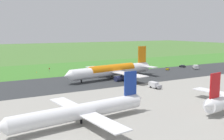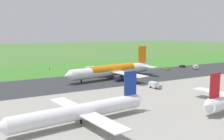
{
  "view_description": "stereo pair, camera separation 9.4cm",
  "coord_description": "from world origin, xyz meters",
  "px_view_note": "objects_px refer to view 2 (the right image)",
  "views": [
    {
      "loc": [
        57.66,
        115.15,
        24.26
      ],
      "look_at": [
        -7.47,
        0.0,
        4.5
      ],
      "focal_mm": 42.34,
      "sensor_mm": 36.0,
      "label": 1
    },
    {
      "loc": [
        57.57,
        115.19,
        24.26
      ],
      "look_at": [
        -7.47,
        0.0,
        4.5
      ],
      "focal_mm": 42.34,
      "sensor_mm": 36.0,
      "label": 2
    }
  ],
  "objects_px": {
    "airliner_parked_far": "(82,111)",
    "traffic_cone_orange": "(36,72)",
    "airliner_main": "(113,70)",
    "no_stopping_sign": "(49,70)",
    "service_truck_baggage": "(196,67)",
    "service_car_ops": "(167,69)",
    "service_car_followme": "(183,66)",
    "service_truck_fuel": "(155,85)"
  },
  "relations": [
    {
      "from": "airliner_parked_far",
      "to": "service_truck_baggage",
      "type": "bearing_deg",
      "value": -151.06
    },
    {
      "from": "service_truck_fuel",
      "to": "service_car_ops",
      "type": "relative_size",
      "value": 1.41
    },
    {
      "from": "airliner_main",
      "to": "airliner_parked_far",
      "type": "relative_size",
      "value": 1.26
    },
    {
      "from": "service_car_followme",
      "to": "airliner_main",
      "type": "bearing_deg",
      "value": 12.46
    },
    {
      "from": "airliner_main",
      "to": "service_car_followme",
      "type": "height_order",
      "value": "airliner_main"
    },
    {
      "from": "airliner_parked_far",
      "to": "no_stopping_sign",
      "type": "bearing_deg",
      "value": -101.03
    },
    {
      "from": "airliner_parked_far",
      "to": "service_truck_fuel",
      "type": "relative_size",
      "value": 7.07
    },
    {
      "from": "airliner_main",
      "to": "service_truck_baggage",
      "type": "distance_m",
      "value": 63.03
    },
    {
      "from": "service_car_ops",
      "to": "traffic_cone_orange",
      "type": "bearing_deg",
      "value": -22.21
    },
    {
      "from": "airliner_main",
      "to": "service_car_ops",
      "type": "xyz_separation_m",
      "value": [
        -44.74,
        -9.42,
        -3.51
      ]
    },
    {
      "from": "airliner_main",
      "to": "no_stopping_sign",
      "type": "relative_size",
      "value": 22.05
    },
    {
      "from": "service_car_ops",
      "to": "traffic_cone_orange",
      "type": "height_order",
      "value": "service_car_ops"
    },
    {
      "from": "airliner_main",
      "to": "airliner_parked_far",
      "type": "height_order",
      "value": "airliner_main"
    },
    {
      "from": "service_car_followme",
      "to": "no_stopping_sign",
      "type": "xyz_separation_m",
      "value": [
        83.51,
        -23.0,
        0.62
      ]
    },
    {
      "from": "service_car_ops",
      "to": "airliner_parked_far",
      "type": "bearing_deg",
      "value": 36.6
    },
    {
      "from": "airliner_parked_far",
      "to": "service_truck_baggage",
      "type": "relative_size",
      "value": 6.99
    },
    {
      "from": "no_stopping_sign",
      "to": "traffic_cone_orange",
      "type": "relative_size",
      "value": 4.46
    },
    {
      "from": "service_truck_baggage",
      "to": "no_stopping_sign",
      "type": "xyz_separation_m",
      "value": [
        84.87,
        -33.13,
        0.06
      ]
    },
    {
      "from": "airliner_parked_far",
      "to": "service_truck_baggage",
      "type": "xyz_separation_m",
      "value": [
        -102.37,
        -56.61,
        -2.0
      ]
    },
    {
      "from": "traffic_cone_orange",
      "to": "airliner_parked_far",
      "type": "bearing_deg",
      "value": 83.51
    },
    {
      "from": "service_car_followme",
      "to": "service_car_ops",
      "type": "bearing_deg",
      "value": 13.98
    },
    {
      "from": "service_truck_baggage",
      "to": "service_car_ops",
      "type": "relative_size",
      "value": 1.42
    },
    {
      "from": "airliner_parked_far",
      "to": "traffic_cone_orange",
      "type": "xyz_separation_m",
      "value": [
        -10.54,
        -92.67,
        -3.13
      ]
    },
    {
      "from": "airliner_parked_far",
      "to": "traffic_cone_orange",
      "type": "distance_m",
      "value": 93.32
    },
    {
      "from": "traffic_cone_orange",
      "to": "service_car_followme",
      "type": "bearing_deg",
      "value": 164.01
    },
    {
      "from": "service_truck_fuel",
      "to": "service_car_ops",
      "type": "distance_m",
      "value": 55.43
    },
    {
      "from": "service_car_ops",
      "to": "no_stopping_sign",
      "type": "distance_m",
      "value": 72.07
    },
    {
      "from": "service_car_followme",
      "to": "service_car_ops",
      "type": "relative_size",
      "value": 1.06
    },
    {
      "from": "service_car_followme",
      "to": "service_car_ops",
      "type": "height_order",
      "value": "same"
    },
    {
      "from": "service_truck_baggage",
      "to": "no_stopping_sign",
      "type": "distance_m",
      "value": 91.11
    },
    {
      "from": "service_truck_baggage",
      "to": "service_car_followme",
      "type": "height_order",
      "value": "service_truck_baggage"
    },
    {
      "from": "service_car_ops",
      "to": "no_stopping_sign",
      "type": "height_order",
      "value": "no_stopping_sign"
    },
    {
      "from": "service_car_ops",
      "to": "no_stopping_sign",
      "type": "xyz_separation_m",
      "value": [
        66.75,
        -27.17,
        0.62
      ]
    },
    {
      "from": "service_car_followme",
      "to": "no_stopping_sign",
      "type": "relative_size",
      "value": 1.86
    },
    {
      "from": "service_truck_baggage",
      "to": "traffic_cone_orange",
      "type": "height_order",
      "value": "service_truck_baggage"
    },
    {
      "from": "no_stopping_sign",
      "to": "traffic_cone_orange",
      "type": "distance_m",
      "value": 7.64
    },
    {
      "from": "airliner_main",
      "to": "traffic_cone_orange",
      "type": "distance_m",
      "value": 49.17
    },
    {
      "from": "service_truck_baggage",
      "to": "service_truck_fuel",
      "type": "xyz_separation_m",
      "value": [
        58.5,
        32.01,
        0.0
      ]
    },
    {
      "from": "airliner_parked_far",
      "to": "service_car_followme",
      "type": "relative_size",
      "value": 9.4
    },
    {
      "from": "service_car_ops",
      "to": "traffic_cone_orange",
      "type": "xyz_separation_m",
      "value": [
        73.71,
        -30.1,
        -0.57
      ]
    },
    {
      "from": "no_stopping_sign",
      "to": "service_truck_fuel",
      "type": "bearing_deg",
      "value": 112.04
    },
    {
      "from": "service_car_followme",
      "to": "service_truck_fuel",
      "type": "xyz_separation_m",
      "value": [
        57.13,
        42.15,
        0.56
      ]
    }
  ]
}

